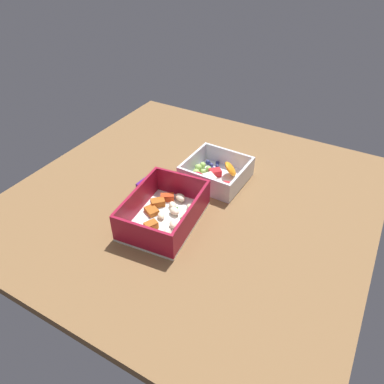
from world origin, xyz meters
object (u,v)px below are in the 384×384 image
(fruit_bowl, at_px, (215,174))
(pasta_container, at_px, (164,214))
(paper_cup_liner, at_px, (212,151))
(candy_bar, at_px, (149,181))

(fruit_bowl, bearing_deg, pasta_container, 172.25)
(pasta_container, bearing_deg, paper_cup_liner, 1.02)
(fruit_bowl, relative_size, candy_bar, 2.07)
(paper_cup_liner, bearing_deg, pasta_container, -173.02)
(fruit_bowl, bearing_deg, paper_cup_liner, 29.85)
(fruit_bowl, bearing_deg, candy_bar, 124.13)
(fruit_bowl, relative_size, paper_cup_liner, 3.76)
(candy_bar, distance_m, paper_cup_liner, 0.21)
(pasta_container, distance_m, fruit_bowl, 0.19)
(pasta_container, xyz_separation_m, candy_bar, (0.10, 0.11, -0.01))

